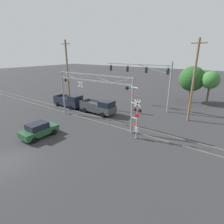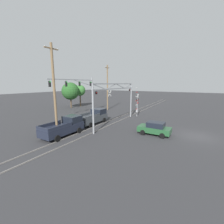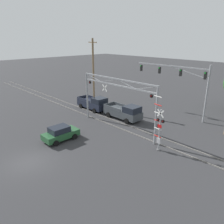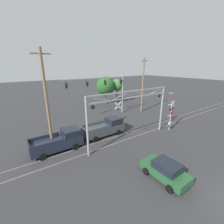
{
  "view_description": "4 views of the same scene",
  "coord_description": "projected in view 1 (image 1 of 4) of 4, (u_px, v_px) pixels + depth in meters",
  "views": [
    {
      "loc": [
        14.43,
        -4.87,
        8.65
      ],
      "look_at": [
        2.3,
        12.02,
        1.6
      ],
      "focal_mm": 28.0,
      "sensor_mm": 36.0,
      "label": 1
    },
    {
      "loc": [
        -19.86,
        -0.14,
        6.22
      ],
      "look_at": [
        -2.37,
        10.37,
        2.31
      ],
      "focal_mm": 24.0,
      "sensor_mm": 36.0,
      "label": 2
    },
    {
      "loc": [
        17.51,
        -6.51,
        10.63
      ],
      "look_at": [
        -1.09,
        11.38,
        1.83
      ],
      "focal_mm": 35.0,
      "sensor_mm": 36.0,
      "label": 3
    },
    {
      "loc": [
        -11.35,
        -1.46,
        8.95
      ],
      "look_at": [
        -1.39,
        12.99,
        3.47
      ],
      "focal_mm": 24.0,
      "sensor_mm": 36.0,
      "label": 4
    }
  ],
  "objects": [
    {
      "name": "background_tree_far_left_verge",
      "position": [
        210.0,
        80.0,
        29.02
      ],
      "size": [
        2.94,
        2.94,
        5.83
      ],
      "color": "brown",
      "rests_on": "ground_plane"
    },
    {
      "name": "sedan_waiting",
      "position": [
        39.0,
        130.0,
        18.78
      ],
      "size": [
        2.05,
        3.87,
        1.59
      ],
      "color": "#23512D",
      "rests_on": "ground_plane"
    },
    {
      "name": "utility_pole_right",
      "position": [
        193.0,
        81.0,
        21.92
      ],
      "size": [
        1.8,
        0.28,
        10.35
      ],
      "color": "brown",
      "rests_on": "ground_plane"
    },
    {
      "name": "rail_track_far",
      "position": [
        102.0,
        118.0,
        24.32
      ],
      "size": [
        80.0,
        0.08,
        0.1
      ],
      "primitive_type": "cube",
      "color": "gray",
      "rests_on": "ground_plane"
    },
    {
      "name": "crossing_signal_mast",
      "position": [
        137.0,
        120.0,
        18.0
      ],
      "size": [
        1.31,
        0.35,
        5.49
      ],
      "color": "gray",
      "rests_on": "ground_plane"
    },
    {
      "name": "pickup_truck_following",
      "position": [
        70.0,
        101.0,
        29.16
      ],
      "size": [
        5.41,
        2.34,
        2.14
      ],
      "color": "#1E2333",
      "rests_on": "ground_plane"
    },
    {
      "name": "background_tree_beyond_span",
      "position": [
        192.0,
        79.0,
        31.05
      ],
      "size": [
        4.42,
        4.42,
        6.48
      ],
      "color": "brown",
      "rests_on": "ground_plane"
    },
    {
      "name": "crossing_gantry",
      "position": [
        92.0,
        89.0,
        21.62
      ],
      "size": [
        11.55,
        0.27,
        6.23
      ],
      "color": "gray",
      "rests_on": "ground_plane"
    },
    {
      "name": "ground_plane",
      "position": [
        5.0,
        163.0,
        14.5
      ],
      "size": [
        200.0,
        200.0,
        0.0
      ],
      "primitive_type": "plane",
      "color": "#303033"
    },
    {
      "name": "pickup_truck_lead",
      "position": [
        99.0,
        107.0,
        26.01
      ],
      "size": [
        5.6,
        2.34,
        2.14
      ],
      "color": "#3D4247",
      "rests_on": "ground_plane"
    },
    {
      "name": "rail_track_near",
      "position": [
        95.0,
        121.0,
        23.22
      ],
      "size": [
        80.0,
        0.08,
        0.1
      ],
      "primitive_type": "cube",
      "color": "gray",
      "rests_on": "ground_plane"
    },
    {
      "name": "utility_pole_left",
      "position": [
        68.0,
        74.0,
        28.54
      ],
      "size": [
        1.8,
        0.28,
        10.59
      ],
      "color": "brown",
      "rests_on": "ground_plane"
    },
    {
      "name": "traffic_signal_span",
      "position": [
        151.0,
        76.0,
        26.93
      ],
      "size": [
        11.33,
        0.39,
        7.5
      ],
      "color": "gray",
      "rests_on": "ground_plane"
    }
  ]
}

